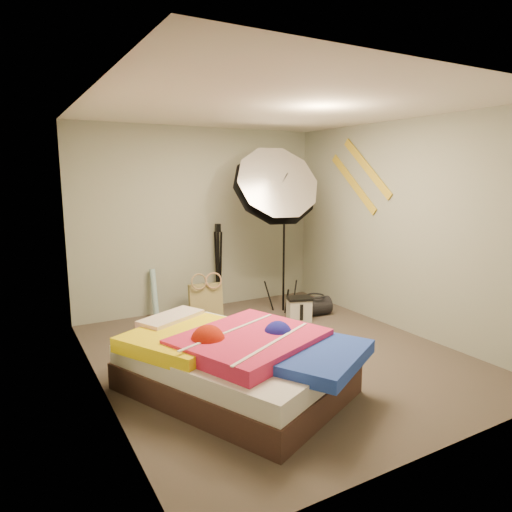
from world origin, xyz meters
TOP-DOWN VIEW (x-y plane):
  - floor at (0.00, 0.00)m, footprint 4.00×4.00m
  - ceiling at (0.00, 0.00)m, footprint 4.00×4.00m
  - wall_back at (0.00, 2.00)m, footprint 3.50×0.00m
  - wall_front at (0.00, -2.00)m, footprint 3.50×0.00m
  - wall_left at (-1.75, 0.00)m, footprint 0.00×4.00m
  - wall_right at (1.75, 0.00)m, footprint 0.00×4.00m
  - tote_bag at (-0.12, 1.58)m, footprint 0.47×0.27m
  - wrapping_roll at (-0.72, 1.87)m, footprint 0.08×0.19m
  - camera_case at (0.85, 0.80)m, footprint 0.34×0.29m
  - duffel_bag at (1.18, 0.89)m, footprint 0.42×0.28m
  - wall_stripe_upper at (1.73, 0.60)m, footprint 0.02×0.91m
  - wall_stripe_lower at (1.73, 0.85)m, footprint 0.02×0.91m
  - bed at (-0.74, -0.52)m, footprint 1.98×2.19m
  - photo_umbrella at (0.71, 1.19)m, footprint 1.46×1.15m
  - camera_tripod at (0.21, 1.87)m, footprint 0.07×0.07m

SIDE VIEW (x-z plane):
  - floor at x=0.00m, z-range 0.00..0.00m
  - duffel_bag at x=1.18m, z-range 0.00..0.25m
  - camera_case at x=0.85m, z-range 0.00..0.29m
  - tote_bag at x=-0.12m, z-range -0.01..0.45m
  - bed at x=-0.74m, z-range 0.00..0.54m
  - wrapping_roll at x=-0.72m, z-range 0.00..0.65m
  - camera_tripod at x=0.21m, z-range 0.09..1.28m
  - wall_back at x=0.00m, z-range -0.50..3.00m
  - wall_front at x=0.00m, z-range -0.50..3.00m
  - wall_left at x=-1.75m, z-range -0.75..3.25m
  - wall_right at x=1.75m, z-range -0.75..3.25m
  - photo_umbrella at x=0.71m, z-range 0.51..2.86m
  - wall_stripe_lower at x=1.73m, z-range 1.36..2.14m
  - wall_stripe_upper at x=1.73m, z-range 1.56..2.34m
  - ceiling at x=0.00m, z-range 2.50..2.50m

